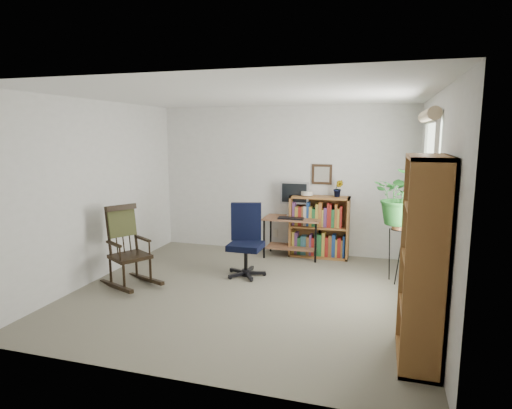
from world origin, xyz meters
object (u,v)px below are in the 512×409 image
(office_chair, at_px, (246,240))
(tall_bookshelf, at_px, (423,261))
(desk, at_px, (292,237))
(low_bookshelf, at_px, (319,227))
(rocking_chair, at_px, (130,246))

(office_chair, relative_size, tall_bookshelf, 0.57)
(tall_bookshelf, bearing_deg, desk, 121.21)
(tall_bookshelf, bearing_deg, low_bookshelf, 113.75)
(rocking_chair, bearing_deg, desk, -12.20)
(low_bookshelf, bearing_deg, desk, -163.79)
(rocking_chair, bearing_deg, low_bookshelf, -16.49)
(office_chair, distance_m, low_bookshelf, 1.49)
(low_bookshelf, relative_size, tall_bookshelf, 0.55)
(desk, xyz_separation_m, rocking_chair, (-1.75, -1.89, 0.21))
(rocking_chair, bearing_deg, office_chair, -28.92)
(tall_bookshelf, bearing_deg, office_chair, 141.35)
(rocking_chair, xyz_separation_m, low_bookshelf, (2.16, 2.01, -0.04))
(office_chair, bearing_deg, desk, 53.28)
(desk, xyz_separation_m, low_bookshelf, (0.41, 0.12, 0.17))
(office_chair, bearing_deg, tall_bookshelf, -54.40)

